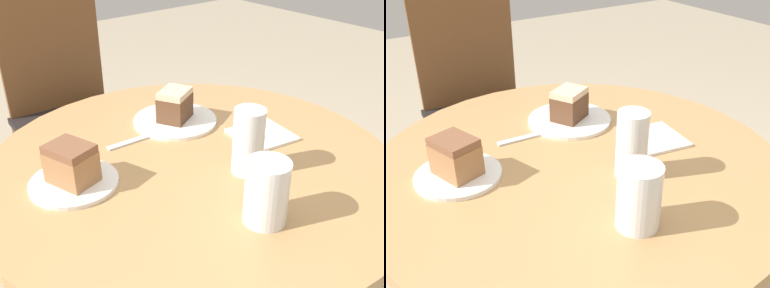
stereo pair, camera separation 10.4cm
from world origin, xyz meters
The scene contains 10 objects.
table centered at (0.00, 0.00, 0.53)m, with size 0.98×0.98×0.71m.
chair centered at (0.09, 0.87, 0.50)m, with size 0.45×0.45×0.96m.
plate_near centered at (0.09, 0.18, 0.71)m, with size 0.23×0.23×0.01m.
plate_far centered at (-0.26, 0.08, 0.71)m, with size 0.19×0.19×0.01m.
cake_slice_near centered at (0.09, 0.18, 0.76)m, with size 0.11×0.11×0.08m.
cake_slice_far centered at (-0.26, 0.08, 0.76)m, with size 0.10×0.11×0.09m.
glass_lemonade centered at (0.06, -0.12, 0.78)m, with size 0.07×0.07×0.15m.
glass_water centered at (-0.04, -0.26, 0.77)m, with size 0.08×0.08×0.13m.
napkin_stack centered at (0.21, -0.03, 0.71)m, with size 0.16×0.16×0.01m.
fork centered at (-0.05, 0.16, 0.71)m, with size 0.17×0.03×0.00m.
Camera 2 is at (-0.49, -0.77, 1.25)m, focal length 42.00 mm.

